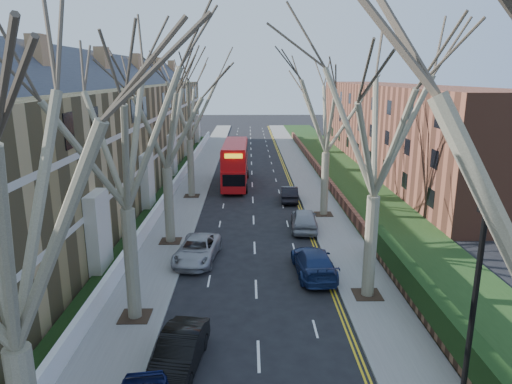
{
  "coord_description": "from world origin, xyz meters",
  "views": [
    {
      "loc": [
        -0.37,
        -13.28,
        11.06
      ],
      "look_at": [
        0.16,
        19.01,
        2.78
      ],
      "focal_mm": 32.0,
      "sensor_mm": 36.0,
      "label": 1
    }
  ],
  "objects_px": {
    "lamp_post": "(468,348)",
    "double_decker_bus": "(235,165)",
    "car_left_mid": "(180,352)",
    "car_right_near": "(314,262)"
  },
  "relations": [
    {
      "from": "double_decker_bus",
      "to": "car_left_mid",
      "type": "xyz_separation_m",
      "value": [
        -1.33,
        -30.55,
        -1.4
      ]
    },
    {
      "from": "car_right_near",
      "to": "car_left_mid",
      "type": "bearing_deg",
      "value": 50.52
    },
    {
      "from": "lamp_post",
      "to": "car_left_mid",
      "type": "relative_size",
      "value": 1.87
    },
    {
      "from": "car_left_mid",
      "to": "car_right_near",
      "type": "xyz_separation_m",
      "value": [
        6.39,
        8.54,
        0.03
      ]
    },
    {
      "from": "lamp_post",
      "to": "double_decker_bus",
      "type": "bearing_deg",
      "value": 100.52
    },
    {
      "from": "lamp_post",
      "to": "car_right_near",
      "type": "relative_size",
      "value": 1.57
    },
    {
      "from": "car_left_mid",
      "to": "car_right_near",
      "type": "height_order",
      "value": "car_right_near"
    },
    {
      "from": "car_left_mid",
      "to": "double_decker_bus",
      "type": "bearing_deg",
      "value": 94.6
    },
    {
      "from": "lamp_post",
      "to": "double_decker_bus",
      "type": "distance_m",
      "value": 37.03
    },
    {
      "from": "double_decker_bus",
      "to": "car_left_mid",
      "type": "distance_m",
      "value": 30.61
    }
  ]
}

